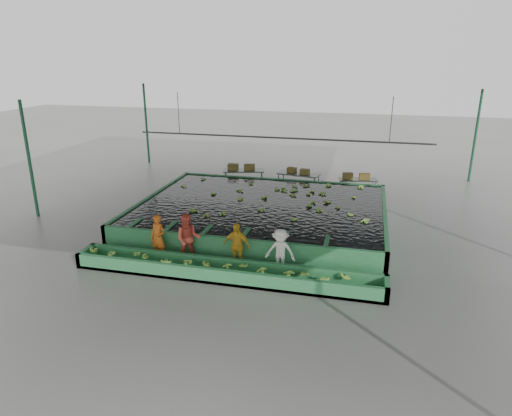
% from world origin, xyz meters
% --- Properties ---
extents(ground, '(80.00, 80.00, 0.00)m').
position_xyz_m(ground, '(0.00, 0.00, 0.00)').
color(ground, slate).
rests_on(ground, ground).
extents(shed_roof, '(20.00, 22.00, 0.04)m').
position_xyz_m(shed_roof, '(0.00, 0.00, 5.00)').
color(shed_roof, gray).
rests_on(shed_roof, shed_posts).
extents(shed_posts, '(20.00, 22.00, 5.00)m').
position_xyz_m(shed_posts, '(0.00, 0.00, 2.50)').
color(shed_posts, '#1F5837').
rests_on(shed_posts, ground).
extents(flotation_tank, '(10.00, 8.00, 0.90)m').
position_xyz_m(flotation_tank, '(0.00, 1.50, 0.45)').
color(flotation_tank, '#2F7D45').
rests_on(flotation_tank, ground).
extents(tank_water, '(9.70, 7.70, 0.00)m').
position_xyz_m(tank_water, '(0.00, 1.50, 0.85)').
color(tank_water, black).
rests_on(tank_water, flotation_tank).
extents(sorting_trough, '(10.00, 1.00, 0.50)m').
position_xyz_m(sorting_trough, '(0.00, -3.60, 0.25)').
color(sorting_trough, '#2F7D45').
rests_on(sorting_trough, ground).
extents(cableway_rail, '(0.08, 0.08, 14.00)m').
position_xyz_m(cableway_rail, '(0.00, 5.00, 3.00)').
color(cableway_rail, '#59605B').
rests_on(cableway_rail, shed_roof).
extents(rail_hanger_left, '(0.04, 0.04, 2.00)m').
position_xyz_m(rail_hanger_left, '(-5.00, 5.00, 4.00)').
color(rail_hanger_left, '#59605B').
rests_on(rail_hanger_left, shed_roof).
extents(rail_hanger_right, '(0.04, 0.04, 2.00)m').
position_xyz_m(rail_hanger_right, '(5.00, 5.00, 4.00)').
color(rail_hanger_right, '#59605B').
rests_on(rail_hanger_right, shed_roof).
extents(worker_a, '(0.67, 0.53, 1.61)m').
position_xyz_m(worker_a, '(-2.62, -2.80, 0.81)').
color(worker_a, orange).
rests_on(worker_a, ground).
extents(worker_b, '(1.00, 0.88, 1.74)m').
position_xyz_m(worker_b, '(-1.52, -2.80, 0.87)').
color(worker_b, '#D84F3A').
rests_on(worker_b, ground).
extents(worker_c, '(0.97, 0.48, 1.59)m').
position_xyz_m(worker_c, '(0.16, -2.80, 0.79)').
color(worker_c, gold).
rests_on(worker_c, ground).
extents(worker_d, '(0.97, 0.56, 1.50)m').
position_xyz_m(worker_d, '(1.61, -2.80, 0.75)').
color(worker_d, white).
rests_on(worker_d, ground).
extents(packing_table_left, '(2.27, 1.38, 0.96)m').
position_xyz_m(packing_table_left, '(-2.14, 6.49, 0.48)').
color(packing_table_left, '#59605B').
rests_on(packing_table_left, ground).
extents(packing_table_mid, '(2.25, 1.22, 0.97)m').
position_xyz_m(packing_table_mid, '(0.77, 6.47, 0.48)').
color(packing_table_mid, '#59605B').
rests_on(packing_table_mid, ground).
extents(packing_table_right, '(1.95, 1.09, 0.84)m').
position_xyz_m(packing_table_right, '(3.75, 6.54, 0.42)').
color(packing_table_right, '#59605B').
rests_on(packing_table_right, ground).
extents(box_stack_left, '(1.45, 0.59, 0.30)m').
position_xyz_m(box_stack_left, '(-2.27, 6.47, 0.96)').
color(box_stack_left, brown).
rests_on(box_stack_left, packing_table_left).
extents(box_stack_mid, '(1.20, 0.58, 0.25)m').
position_xyz_m(box_stack_mid, '(0.75, 6.48, 0.97)').
color(box_stack_mid, brown).
rests_on(box_stack_mid, packing_table_mid).
extents(box_stack_right, '(1.36, 0.51, 0.29)m').
position_xyz_m(box_stack_right, '(3.64, 6.52, 0.84)').
color(box_stack_right, brown).
rests_on(box_stack_right, packing_table_right).
extents(floating_bananas, '(9.02, 6.15, 0.12)m').
position_xyz_m(floating_bananas, '(0.00, 2.30, 0.85)').
color(floating_bananas, '#87BD42').
rests_on(floating_bananas, tank_water).
extents(trough_bananas, '(8.43, 0.56, 0.11)m').
position_xyz_m(trough_bananas, '(0.00, -3.60, 0.40)').
color(trough_bananas, '#87BD42').
rests_on(trough_bananas, sorting_trough).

